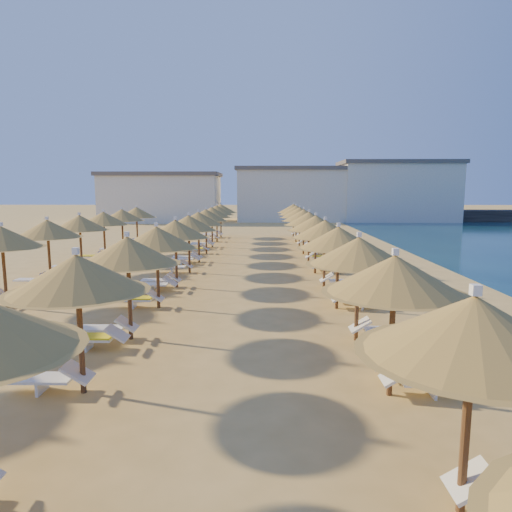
{
  "coord_description": "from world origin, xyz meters",
  "views": [
    {
      "loc": [
        -0.08,
        -16.72,
        4.35
      ],
      "look_at": [
        -0.43,
        4.0,
        1.3
      ],
      "focal_mm": 32.0,
      "sensor_mm": 36.0,
      "label": 1
    }
  ],
  "objects_px": {
    "jetty": "(455,216)",
    "beachgoer_c": "(337,248)",
    "parasol_row_west": "(183,227)",
    "parasol_row_east": "(320,227)",
    "beachgoer_a": "(396,279)"
  },
  "relations": [
    {
      "from": "jetty",
      "to": "beachgoer_c",
      "type": "height_order",
      "value": "beachgoer_c"
    },
    {
      "from": "jetty",
      "to": "beachgoer_a",
      "type": "bearing_deg",
      "value": -113.91
    },
    {
      "from": "beachgoer_c",
      "to": "beachgoer_a",
      "type": "bearing_deg",
      "value": -25.76
    },
    {
      "from": "parasol_row_east",
      "to": "parasol_row_west",
      "type": "relative_size",
      "value": 1.0
    },
    {
      "from": "jetty",
      "to": "parasol_row_west",
      "type": "xyz_separation_m",
      "value": [
        -29.96,
        -40.99,
        1.82
      ]
    },
    {
      "from": "parasol_row_west",
      "to": "beachgoer_c",
      "type": "relative_size",
      "value": 22.73
    },
    {
      "from": "jetty",
      "to": "beachgoer_c",
      "type": "bearing_deg",
      "value": -120.16
    },
    {
      "from": "parasol_row_east",
      "to": "beachgoer_c",
      "type": "xyz_separation_m",
      "value": [
        1.62,
        4.95,
        -1.64
      ]
    },
    {
      "from": "parasol_row_east",
      "to": "parasol_row_west",
      "type": "xyz_separation_m",
      "value": [
        -6.56,
        0.0,
        0.0
      ]
    },
    {
      "from": "jetty",
      "to": "parasol_row_east",
      "type": "bearing_deg",
      "value": -118.74
    },
    {
      "from": "parasol_row_west",
      "to": "beachgoer_c",
      "type": "xyz_separation_m",
      "value": [
        8.18,
        4.95,
        -1.64
      ]
    },
    {
      "from": "parasol_row_east",
      "to": "beachgoer_a",
      "type": "height_order",
      "value": "parasol_row_east"
    },
    {
      "from": "parasol_row_west",
      "to": "parasol_row_east",
      "type": "bearing_deg",
      "value": 0.0
    },
    {
      "from": "parasol_row_west",
      "to": "jetty",
      "type": "bearing_deg",
      "value": 53.83
    },
    {
      "from": "jetty",
      "to": "beachgoer_c",
      "type": "distance_m",
      "value": 42.12
    }
  ]
}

